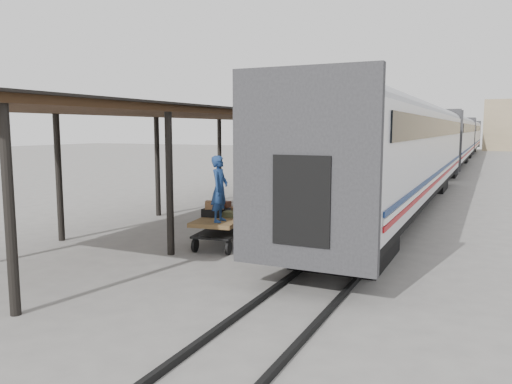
{
  "coord_description": "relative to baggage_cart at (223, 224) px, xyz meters",
  "views": [
    {
      "loc": [
        6.55,
        -13.17,
        3.46
      ],
      "look_at": [
        0.62,
        -0.66,
        1.7
      ],
      "focal_mm": 35.0,
      "sensor_mm": 36.0,
      "label": 1
    }
  ],
  "objects": [
    {
      "name": "ground",
      "position": [
        0.54,
        0.47,
        -0.65
      ],
      "size": [
        160.0,
        160.0,
        0.0
      ],
      "primitive_type": "plane",
      "color": "slate",
      "rests_on": "ground"
    },
    {
      "name": "train",
      "position": [
        3.73,
        34.26,
        2.04
      ],
      "size": [
        3.45,
        76.01,
        4.01
      ],
      "color": "silver",
      "rests_on": "ground"
    },
    {
      "name": "canopy",
      "position": [
        -2.86,
        24.47,
        3.36
      ],
      "size": [
        4.9,
        64.3,
        4.15
      ],
      "color": "#422B19",
      "rests_on": "ground"
    },
    {
      "name": "rails",
      "position": [
        3.74,
        34.47,
        -0.59
      ],
      "size": [
        1.54,
        150.0,
        0.12
      ],
      "color": "black",
      "rests_on": "ground"
    },
    {
      "name": "building_left",
      "position": [
        -9.46,
        82.47,
        2.35
      ],
      "size": [
        12.0,
        8.0,
        6.0
      ],
      "primitive_type": "cube",
      "color": "tan",
      "rests_on": "ground"
    },
    {
      "name": "baggage_cart",
      "position": [
        0.0,
        0.0,
        0.0
      ],
      "size": [
        1.6,
        2.56,
        0.86
      ],
      "rotation": [
        0.0,
        0.0,
        0.15
      ],
      "color": "brown",
      "rests_on": "ground"
    },
    {
      "name": "suitcase_stack",
      "position": [
        -0.17,
        0.31,
        0.38
      ],
      "size": [
        1.26,
        1.24,
        0.46
      ],
      "rotation": [
        0.0,
        0.0,
        0.15
      ],
      "color": "#333235",
      "rests_on": "baggage_cart"
    },
    {
      "name": "luggage_tug",
      "position": [
        -1.59,
        18.69,
        -0.07
      ],
      "size": [
        1.1,
        1.55,
        1.26
      ],
      "rotation": [
        0.0,
        0.0,
        0.17
      ],
      "color": "maroon",
      "rests_on": "ground"
    },
    {
      "name": "porter",
      "position": [
        0.25,
        -0.65,
        1.14
      ],
      "size": [
        0.53,
        0.73,
        1.86
      ],
      "primitive_type": "imported",
      "rotation": [
        0.0,
        0.0,
        1.7
      ],
      "color": "navy",
      "rests_on": "baggage_cart"
    },
    {
      "name": "pedestrian",
      "position": [
        -2.12,
        15.88,
        0.27
      ],
      "size": [
        1.11,
        0.52,
        1.85
      ],
      "primitive_type": "imported",
      "rotation": [
        0.0,
        0.0,
        3.07
      ],
      "color": "black",
      "rests_on": "ground"
    }
  ]
}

